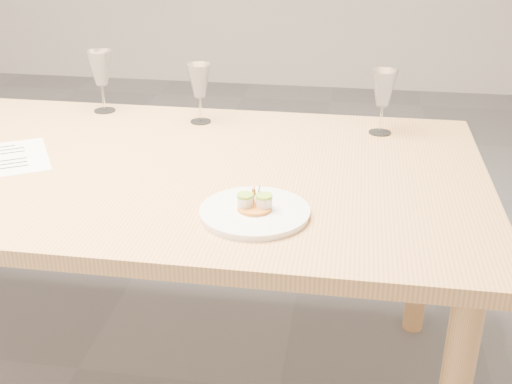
% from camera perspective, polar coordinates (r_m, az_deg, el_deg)
% --- Properties ---
extents(ground, '(7.00, 7.00, 0.00)m').
position_cam_1_polar(ground, '(2.26, -15.56, -14.89)').
color(ground, slate).
rests_on(ground, ground).
extents(dining_table, '(2.40, 1.00, 0.75)m').
position_cam_1_polar(dining_table, '(1.91, -17.90, 1.12)').
color(dining_table, '#E1A462').
rests_on(dining_table, ground).
extents(dinner_plate, '(0.25, 0.25, 0.07)m').
position_cam_1_polar(dinner_plate, '(1.46, -0.11, -1.71)').
color(dinner_plate, white).
rests_on(dinner_plate, dining_table).
extents(recipe_sheet, '(0.31, 0.33, 0.00)m').
position_cam_1_polar(recipe_sheet, '(1.91, -21.18, 2.83)').
color(recipe_sheet, white).
rests_on(recipe_sheet, dining_table).
extents(wine_glass_1, '(0.08, 0.08, 0.20)m').
position_cam_1_polar(wine_glass_1, '(2.20, -13.66, 10.54)').
color(wine_glass_1, white).
rests_on(wine_glass_1, dining_table).
extents(wine_glass_2, '(0.08, 0.08, 0.19)m').
position_cam_1_polar(wine_glass_2, '(2.04, -5.07, 9.72)').
color(wine_glass_2, white).
rests_on(wine_glass_2, dining_table).
extents(wine_glass_3, '(0.08, 0.08, 0.20)m').
position_cam_1_polar(wine_glass_3, '(1.96, 11.27, 8.91)').
color(wine_glass_3, white).
rests_on(wine_glass_3, dining_table).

